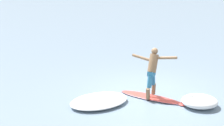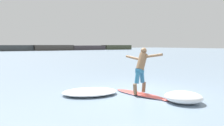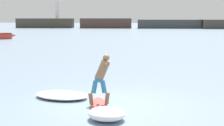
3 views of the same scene
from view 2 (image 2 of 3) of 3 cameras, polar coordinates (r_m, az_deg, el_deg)
name	(u,v)px [view 2 (image 2 of 3)]	position (r m, az deg, el deg)	size (l,w,h in m)	color
ground_plane	(139,92)	(8.22, 7.03, -7.62)	(200.00, 200.00, 0.00)	gray
rock_jetty_breakwater	(40,48)	(70.63, -18.18, 3.81)	(72.66, 5.23, 5.21)	#413A31
surfboard	(140,94)	(7.80, 7.41, -8.07)	(0.86, 2.40, 0.20)	#D94D45
surfer	(141,67)	(7.74, 7.66, -0.92)	(0.76, 1.51, 1.60)	brown
wave_foam_at_tail	(90,92)	(7.81, -5.81, -7.51)	(2.26, 1.89, 0.20)	white
wave_foam_at_nose	(183,97)	(7.05, 18.13, -8.48)	(1.45, 1.49, 0.34)	white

